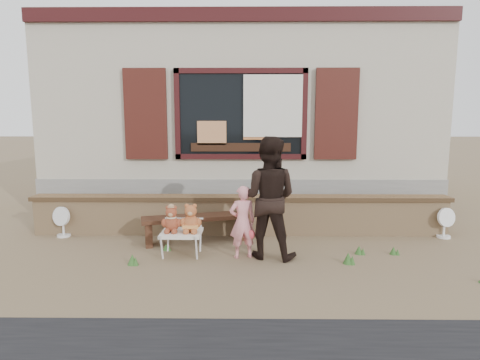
{
  "coord_description": "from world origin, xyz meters",
  "views": [
    {
      "loc": [
        0.07,
        -5.71,
        1.96
      ],
      "look_at": [
        0.0,
        0.6,
        1.0
      ],
      "focal_mm": 30.0,
      "sensor_mm": 36.0,
      "label": 1
    }
  ],
  "objects_px": {
    "teddy_bear_right": "(191,217)",
    "folding_chair": "(182,234)",
    "bench": "(196,223)",
    "adult": "(268,198)",
    "child": "(242,222)",
    "teddy_bear_left": "(172,218)"
  },
  "relations": [
    {
      "from": "teddy_bear_right",
      "to": "folding_chair",
      "type": "bearing_deg",
      "value": -180.0
    },
    {
      "from": "bench",
      "to": "adult",
      "type": "height_order",
      "value": "adult"
    },
    {
      "from": "child",
      "to": "adult",
      "type": "xyz_separation_m",
      "value": [
        0.36,
        0.04,
        0.34
      ]
    },
    {
      "from": "child",
      "to": "adult",
      "type": "relative_size",
      "value": 0.6
    },
    {
      "from": "bench",
      "to": "adult",
      "type": "relative_size",
      "value": 1.0
    },
    {
      "from": "bench",
      "to": "teddy_bear_right",
      "type": "xyz_separation_m",
      "value": [
        0.01,
        -0.64,
        0.25
      ]
    },
    {
      "from": "teddy_bear_left",
      "to": "adult",
      "type": "height_order",
      "value": "adult"
    },
    {
      "from": "folding_chair",
      "to": "teddy_bear_right",
      "type": "distance_m",
      "value": 0.28
    },
    {
      "from": "bench",
      "to": "child",
      "type": "xyz_separation_m",
      "value": [
        0.75,
        -0.72,
        0.2
      ]
    },
    {
      "from": "teddy_bear_right",
      "to": "teddy_bear_left",
      "type": "bearing_deg",
      "value": 180.0
    },
    {
      "from": "folding_chair",
      "to": "teddy_bear_right",
      "type": "xyz_separation_m",
      "value": [
        0.14,
        -0.0,
        0.24
      ]
    },
    {
      "from": "child",
      "to": "bench",
      "type": "bearing_deg",
      "value": -58.0
    },
    {
      "from": "child",
      "to": "adult",
      "type": "height_order",
      "value": "adult"
    },
    {
      "from": "teddy_bear_left",
      "to": "teddy_bear_right",
      "type": "relative_size",
      "value": 0.93
    },
    {
      "from": "bench",
      "to": "teddy_bear_right",
      "type": "bearing_deg",
      "value": -104.61
    },
    {
      "from": "teddy_bear_left",
      "to": "teddy_bear_right",
      "type": "height_order",
      "value": "teddy_bear_right"
    },
    {
      "from": "bench",
      "to": "teddy_bear_left",
      "type": "bearing_deg",
      "value": -128.61
    },
    {
      "from": "teddy_bear_right",
      "to": "child",
      "type": "distance_m",
      "value": 0.75
    },
    {
      "from": "teddy_bear_left",
      "to": "child",
      "type": "bearing_deg",
      "value": -3.85
    },
    {
      "from": "teddy_bear_left",
      "to": "folding_chair",
      "type": "bearing_deg",
      "value": -0.0
    },
    {
      "from": "folding_chair",
      "to": "child",
      "type": "distance_m",
      "value": 0.91
    },
    {
      "from": "adult",
      "to": "bench",
      "type": "bearing_deg",
      "value": -15.98
    }
  ]
}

